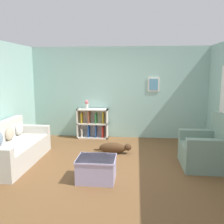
{
  "coord_description": "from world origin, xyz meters",
  "views": [
    {
      "loc": [
        0.52,
        -4.91,
        1.96
      ],
      "look_at": [
        0.0,
        0.4,
        1.05
      ],
      "focal_mm": 40.0,
      "sensor_mm": 36.0,
      "label": 1
    }
  ],
  "objects_px": {
    "couch": "(12,149)",
    "vase": "(87,104)",
    "coffee_table": "(96,168)",
    "bookshelf": "(93,124)",
    "dog": "(114,148)",
    "recliner_chair": "(207,149)"
  },
  "relations": [
    {
      "from": "couch",
      "to": "vase",
      "type": "height_order",
      "value": "vase"
    },
    {
      "from": "couch",
      "to": "coffee_table",
      "type": "height_order",
      "value": "couch"
    },
    {
      "from": "bookshelf",
      "to": "vase",
      "type": "relative_size",
      "value": 3.64
    },
    {
      "from": "dog",
      "to": "vase",
      "type": "height_order",
      "value": "vase"
    },
    {
      "from": "coffee_table",
      "to": "vase",
      "type": "bearing_deg",
      "value": 104.53
    },
    {
      "from": "dog",
      "to": "coffee_table",
      "type": "bearing_deg",
      "value": -97.17
    },
    {
      "from": "recliner_chair",
      "to": "dog",
      "type": "xyz_separation_m",
      "value": [
        -1.95,
        0.63,
        -0.24
      ]
    },
    {
      "from": "couch",
      "to": "recliner_chair",
      "type": "xyz_separation_m",
      "value": [
        4.04,
        0.18,
        0.06
      ]
    },
    {
      "from": "coffee_table",
      "to": "dog",
      "type": "height_order",
      "value": "coffee_table"
    },
    {
      "from": "bookshelf",
      "to": "dog",
      "type": "bearing_deg",
      "value": -60.88
    },
    {
      "from": "recliner_chair",
      "to": "dog",
      "type": "relative_size",
      "value": 1.16
    },
    {
      "from": "dog",
      "to": "couch",
      "type": "bearing_deg",
      "value": -158.72
    },
    {
      "from": "couch",
      "to": "bookshelf",
      "type": "bearing_deg",
      "value": 57.77
    },
    {
      "from": "recliner_chair",
      "to": "vase",
      "type": "distance_m",
      "value": 3.51
    },
    {
      "from": "bookshelf",
      "to": "vase",
      "type": "distance_m",
      "value": 0.6
    },
    {
      "from": "recliner_chair",
      "to": "coffee_table",
      "type": "distance_m",
      "value": 2.3
    },
    {
      "from": "coffee_table",
      "to": "dog",
      "type": "xyz_separation_m",
      "value": [
        0.18,
        1.47,
        -0.09
      ]
    },
    {
      "from": "recliner_chair",
      "to": "vase",
      "type": "height_order",
      "value": "vase"
    },
    {
      "from": "couch",
      "to": "dog",
      "type": "xyz_separation_m",
      "value": [
        2.09,
        0.81,
        -0.18
      ]
    },
    {
      "from": "bookshelf",
      "to": "recliner_chair",
      "type": "height_order",
      "value": "recliner_chair"
    },
    {
      "from": "recliner_chair",
      "to": "couch",
      "type": "bearing_deg",
      "value": -177.4
    },
    {
      "from": "couch",
      "to": "recliner_chair",
      "type": "height_order",
      "value": "recliner_chair"
    }
  ]
}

